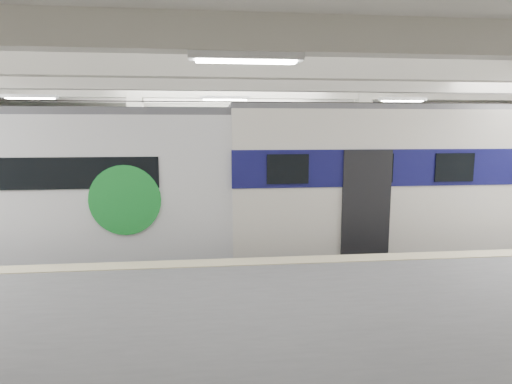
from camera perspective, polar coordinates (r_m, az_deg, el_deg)
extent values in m
cube|color=black|center=(12.79, -3.59, -9.85)|extent=(36.00, 24.00, 0.10)
cube|color=silver|center=(12.25, -3.84, 15.87)|extent=(36.00, 24.00, 0.20)
cube|color=beige|center=(22.18, -4.87, 5.27)|extent=(30.00, 0.10, 5.50)
cube|color=beige|center=(2.51, 7.23, -20.33)|extent=(30.00, 0.10, 5.50)
cube|color=#58585A|center=(6.61, -0.78, -22.60)|extent=(30.00, 7.00, 1.10)
cube|color=#CBB78F|center=(9.35, -2.71, -9.32)|extent=(30.00, 0.50, 0.02)
cube|color=beige|center=(15.39, -15.48, 3.62)|extent=(0.50, 0.50, 5.50)
cube|color=beige|center=(16.16, 13.83, 3.90)|extent=(0.50, 0.50, 5.50)
cube|color=beige|center=(12.22, -3.83, 14.48)|extent=(30.00, 18.00, 0.50)
cube|color=#59544C|center=(12.75, -3.60, -9.29)|extent=(30.00, 1.52, 0.16)
cube|color=#59544C|center=(18.07, -4.41, -4.00)|extent=(30.00, 1.52, 0.16)
cylinder|color=black|center=(12.17, -3.80, 11.90)|extent=(30.00, 0.03, 0.03)
cylinder|color=black|center=(17.66, -4.58, 10.81)|extent=(30.00, 0.03, 0.03)
cube|color=white|center=(10.20, -3.31, 13.83)|extent=(26.00, 8.40, 0.12)
cube|color=white|center=(13.47, -30.91, 0.58)|extent=(12.66, 2.82, 3.80)
ellipsoid|color=white|center=(12.26, -2.94, 1.11)|extent=(2.24, 2.77, 3.72)
ellipsoid|color=#BC0F62|center=(12.40, -2.35, -2.72)|extent=(2.38, 2.82, 2.28)
cylinder|color=#1A9231|center=(11.04, -17.07, -1.06)|extent=(1.75, 0.06, 1.75)
cube|color=black|center=(13.86, -30.26, -7.84)|extent=(12.66, 1.98, 0.70)
cube|color=silver|center=(14.36, 25.42, 1.70)|extent=(13.91, 3.05, 3.96)
cube|color=#121251|center=(14.31, 25.54, 3.58)|extent=(13.95, 3.11, 0.96)
cube|color=red|center=(12.32, -3.69, -1.09)|extent=(0.08, 2.59, 2.18)
cube|color=black|center=(12.16, -3.77, 6.66)|extent=(0.08, 2.44, 1.42)
cube|color=#4C4C51|center=(14.29, 25.94, 9.92)|extent=(13.91, 2.38, 0.16)
cube|color=black|center=(14.73, 24.89, -6.55)|extent=(13.91, 2.13, 0.70)
cube|color=white|center=(17.88, -14.49, 3.47)|extent=(14.84, 3.60, 4.00)
cube|color=#1A9231|center=(17.85, -14.55, 5.16)|extent=(14.88, 3.66, 0.84)
cube|color=#4C4C51|center=(17.84, -14.74, 10.22)|extent=(14.82, 3.07, 0.16)
cube|color=black|center=(18.19, -14.24, -3.44)|extent=(14.83, 3.28, 0.60)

